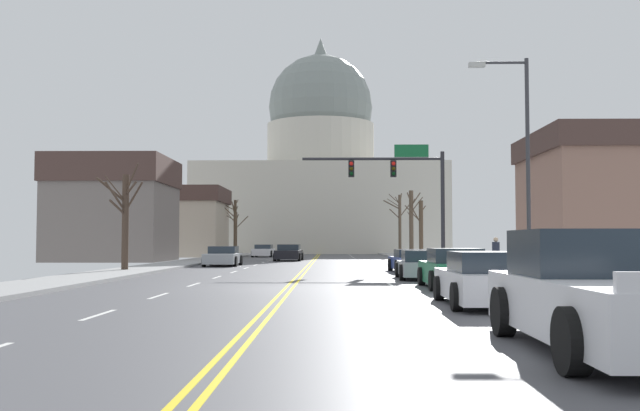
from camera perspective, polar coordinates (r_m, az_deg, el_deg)
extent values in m
cube|color=#4D4D53|center=(23.55, -2.52, -6.71)|extent=(14.00, 180.00, 0.06)
cube|color=yellow|center=(23.56, -2.81, -6.63)|extent=(0.10, 176.40, 0.00)
cube|color=yellow|center=(23.54, -2.23, -6.64)|extent=(0.10, 176.40, 0.00)
cube|color=silver|center=(10.11, 13.21, -11.60)|extent=(0.12, 2.20, 0.00)
cube|color=silver|center=(15.19, 8.97, -8.68)|extent=(0.12, 2.20, 0.00)
cube|color=silver|center=(20.33, 6.89, -7.21)|extent=(0.12, 2.20, 0.00)
cube|color=silver|center=(25.49, 5.66, -6.33)|extent=(0.12, 2.20, 0.00)
cube|color=silver|center=(30.67, 4.85, -5.75)|extent=(0.12, 2.20, 0.00)
cube|color=silver|center=(35.86, 4.27, -5.33)|extent=(0.12, 2.20, 0.00)
cube|color=silver|center=(41.04, 3.84, -5.02)|extent=(0.12, 2.20, 0.00)
cube|color=silver|center=(46.23, 3.51, -4.78)|extent=(0.12, 2.20, 0.00)
cube|color=silver|center=(51.43, 3.24, -4.59)|extent=(0.12, 2.20, 0.00)
cube|color=silver|center=(56.62, 3.02, -4.43)|extent=(0.12, 2.20, 0.00)
cube|color=silver|center=(61.82, 2.84, -4.30)|extent=(0.12, 2.20, 0.00)
cube|color=silver|center=(67.01, 2.69, -4.19)|extent=(0.12, 2.20, 0.00)
cube|color=silver|center=(72.21, 2.56, -4.09)|extent=(0.12, 2.20, 0.00)
cube|color=silver|center=(77.40, 2.44, -4.01)|extent=(0.12, 2.20, 0.00)
cube|color=silver|center=(82.60, 2.34, -3.94)|extent=(0.12, 2.20, 0.00)
cube|color=silver|center=(87.80, 2.26, -3.88)|extent=(0.12, 2.20, 0.00)
cube|color=silver|center=(15.81, -17.32, -8.36)|extent=(0.12, 2.20, 0.00)
cube|color=silver|center=(20.80, -12.81, -7.06)|extent=(0.12, 2.20, 0.00)
cube|color=silver|center=(25.87, -10.07, -6.25)|extent=(0.12, 2.20, 0.00)
cube|color=silver|center=(30.99, -8.24, -5.70)|extent=(0.12, 2.20, 0.00)
cube|color=silver|center=(36.12, -6.93, -5.30)|extent=(0.12, 2.20, 0.00)
cube|color=silver|center=(41.28, -5.95, -5.00)|extent=(0.12, 2.20, 0.00)
cube|color=silver|center=(46.44, -5.18, -4.77)|extent=(0.12, 2.20, 0.00)
cube|color=silver|center=(51.61, -4.57, -4.58)|extent=(0.12, 2.20, 0.00)
cube|color=silver|center=(56.79, -4.08, -4.42)|extent=(0.12, 2.20, 0.00)
cube|color=silver|center=(61.97, -3.66, -4.29)|extent=(0.12, 2.20, 0.00)
cube|color=silver|center=(67.16, -3.31, -4.18)|extent=(0.12, 2.20, 0.00)
cube|color=silver|center=(72.34, -3.01, -4.09)|extent=(0.12, 2.20, 0.00)
cube|color=silver|center=(77.53, -2.75, -4.01)|extent=(0.12, 2.20, 0.00)
cube|color=silver|center=(82.72, -2.52, -3.94)|extent=(0.12, 2.20, 0.00)
cube|color=silver|center=(87.91, -2.32, -3.87)|extent=(0.12, 2.20, 0.00)
cube|color=#969696|center=(24.56, 17.82, -6.19)|extent=(3.00, 180.00, 0.14)
cube|color=#969696|center=(25.50, -22.07, -5.99)|extent=(3.00, 180.00, 0.14)
cylinder|color=#28282D|center=(39.98, 9.81, -0.27)|extent=(0.22, 0.22, 6.39)
cylinder|color=#28282D|center=(39.78, 4.21, 3.75)|extent=(7.80, 0.16, 0.16)
cube|color=black|center=(39.81, 5.90, 2.94)|extent=(0.32, 0.28, 0.92)
sphere|color=red|center=(39.68, 5.92, 3.37)|extent=(0.22, 0.22, 0.22)
sphere|color=#332B05|center=(39.65, 5.92, 2.96)|extent=(0.22, 0.22, 0.22)
sphere|color=black|center=(39.62, 5.92, 2.56)|extent=(0.22, 0.22, 0.22)
cube|color=black|center=(39.67, 2.52, 2.95)|extent=(0.32, 0.28, 0.92)
sphere|color=red|center=(39.54, 2.53, 3.38)|extent=(0.22, 0.22, 0.22)
sphere|color=#332B05|center=(39.51, 2.53, 2.97)|extent=(0.22, 0.22, 0.22)
sphere|color=black|center=(39.49, 2.53, 2.57)|extent=(0.22, 0.22, 0.22)
cube|color=#146033|center=(40.04, 7.34, 4.37)|extent=(1.90, 0.06, 0.70)
cylinder|color=#333338|center=(25.59, 16.33, 2.79)|extent=(0.14, 0.14, 7.76)
cylinder|color=#333338|center=(26.00, 14.35, 11.02)|extent=(1.72, 0.09, 0.09)
cube|color=#B2B2AD|center=(25.80, 12.45, 10.95)|extent=(0.56, 0.24, 0.16)
cube|color=beige|center=(96.08, 0.05, -0.45)|extent=(31.60, 23.06, 11.21)
cylinder|color=beige|center=(96.83, 0.05, 4.69)|extent=(14.48, 14.48, 6.15)
sphere|color=gray|center=(97.72, 0.05, 7.91)|extent=(14.09, 14.09, 14.09)
cone|color=gray|center=(99.59, 0.04, 12.57)|extent=(1.80, 1.80, 2.40)
cube|color=navy|center=(36.05, 7.30, -4.59)|extent=(1.90, 4.52, 0.58)
cube|color=#232D38|center=(35.80, 7.35, -3.82)|extent=(1.60, 2.15, 0.39)
cylinder|color=black|center=(37.30, 5.66, -4.74)|extent=(0.24, 0.65, 0.64)
cylinder|color=black|center=(37.55, 8.29, -4.72)|extent=(0.24, 0.65, 0.64)
cylinder|color=black|center=(34.57, 6.21, -4.89)|extent=(0.24, 0.65, 0.64)
cylinder|color=black|center=(34.83, 9.05, -4.86)|extent=(0.24, 0.65, 0.64)
cube|color=#9EA3A8|center=(29.58, 8.25, -5.00)|extent=(1.99, 4.30, 0.55)
cube|color=#232D38|center=(29.33, 8.29, -4.03)|extent=(1.71, 2.11, 0.46)
cylinder|color=black|center=(30.82, 6.25, -5.14)|extent=(0.24, 0.65, 0.64)
cylinder|color=black|center=(31.00, 9.73, -5.10)|extent=(0.24, 0.65, 0.64)
cylinder|color=black|center=(28.19, 6.62, -5.35)|extent=(0.24, 0.65, 0.64)
cylinder|color=black|center=(28.39, 10.41, -5.31)|extent=(0.24, 0.65, 0.64)
cube|color=#1E7247|center=(23.96, 10.64, -5.33)|extent=(1.76, 4.62, 0.68)
cube|color=#232D38|center=(23.66, 10.74, -3.96)|extent=(1.54, 2.07, 0.47)
cylinder|color=black|center=(25.26, 8.13, -5.63)|extent=(0.22, 0.64, 0.64)
cylinder|color=black|center=(25.53, 12.05, -5.57)|extent=(0.22, 0.64, 0.64)
cylinder|color=black|center=(22.42, 9.05, -5.98)|extent=(0.22, 0.64, 0.64)
cylinder|color=black|center=(22.73, 13.44, -5.89)|extent=(0.22, 0.64, 0.64)
cube|color=silver|center=(17.70, 13.08, -6.22)|extent=(1.91, 4.71, 0.67)
cube|color=#232D38|center=(17.28, 13.32, -4.41)|extent=(1.65, 2.33, 0.48)
cylinder|color=black|center=(18.99, 9.50, -6.54)|extent=(0.23, 0.64, 0.64)
cylinder|color=black|center=(19.32, 14.93, -6.42)|extent=(0.23, 0.64, 0.64)
cylinder|color=black|center=(16.13, 10.88, -7.19)|extent=(0.23, 0.64, 0.64)
cylinder|color=black|center=(16.51, 17.23, -7.01)|extent=(0.23, 0.64, 0.64)
cube|color=silver|center=(10.76, 21.99, -7.61)|extent=(2.15, 5.79, 0.80)
cube|color=#1E2833|center=(11.48, 20.51, -3.57)|extent=(1.93, 1.99, 0.70)
cylinder|color=black|center=(12.14, 14.48, -8.22)|extent=(0.29, 0.80, 0.80)
cylinder|color=black|center=(12.76, 23.69, -7.80)|extent=(0.29, 0.80, 0.80)
cylinder|color=black|center=(8.82, 19.56, -10.20)|extent=(0.29, 0.80, 0.80)
cube|color=#9EA3A8|center=(44.98, -7.79, -4.22)|extent=(1.96, 4.63, 0.61)
cube|color=#232D38|center=(45.27, -7.73, -3.54)|extent=(1.70, 2.15, 0.45)
cylinder|color=black|center=(43.44, -6.81, -4.47)|extent=(0.23, 0.64, 0.64)
cylinder|color=black|center=(43.71, -9.28, -4.44)|extent=(0.23, 0.64, 0.64)
cylinder|color=black|center=(46.28, -6.39, -4.37)|extent=(0.23, 0.64, 0.64)
cylinder|color=black|center=(46.53, -8.71, -4.35)|extent=(0.23, 0.64, 0.64)
cube|color=black|center=(56.14, -2.52, -3.94)|extent=(2.05, 4.29, 0.67)
cube|color=#232D38|center=(56.37, -2.50, -3.37)|extent=(1.74, 2.01, 0.46)
cylinder|color=black|center=(54.76, -1.67, -4.15)|extent=(0.24, 0.65, 0.64)
cylinder|color=black|center=(54.95, -3.64, -4.15)|extent=(0.24, 0.65, 0.64)
cylinder|color=black|center=(57.37, -1.45, -4.10)|extent=(0.24, 0.65, 0.64)
cylinder|color=black|center=(57.55, -3.34, -4.09)|extent=(0.24, 0.65, 0.64)
cube|color=silver|center=(69.82, -4.55, -3.74)|extent=(1.91, 4.38, 0.64)
cube|color=#232D38|center=(70.05, -4.53, -3.30)|extent=(1.63, 2.09, 0.41)
cylinder|color=black|center=(68.38, -3.96, -3.89)|extent=(0.24, 0.65, 0.64)
cylinder|color=black|center=(68.61, -5.43, -3.88)|extent=(0.24, 0.65, 0.64)
cylinder|color=black|center=(71.04, -3.70, -3.85)|extent=(0.24, 0.65, 0.64)
cylinder|color=black|center=(71.26, -5.12, -3.85)|extent=(0.24, 0.65, 0.64)
cube|color=slate|center=(57.68, -16.22, -1.36)|extent=(8.45, 8.68, 5.90)
cube|color=#47332D|center=(57.92, -16.17, 2.61)|extent=(8.79, 9.02, 2.14)
cube|color=#B2A38E|center=(73.11, -12.80, -1.91)|extent=(12.85, 8.70, 5.37)
cube|color=#47332D|center=(73.24, -12.77, 0.78)|extent=(13.37, 9.05, 1.50)
cube|color=#8C6656|center=(43.45, 23.38, -0.50)|extent=(10.10, 9.04, 6.34)
cube|color=#47332D|center=(43.76, 23.28, 4.52)|extent=(10.51, 9.41, 1.32)
cylinder|color=brown|center=(72.91, 6.42, -1.55)|extent=(0.31, 0.31, 6.13)
cylinder|color=brown|center=(72.98, 6.82, -0.39)|extent=(1.12, 0.16, 1.39)
cylinder|color=brown|center=(73.04, 5.90, 0.22)|extent=(1.31, 0.28, 0.89)
cylinder|color=brown|center=(73.61, 6.48, 0.49)|extent=(0.43, 1.27, 1.35)
cylinder|color=brown|center=(72.86, 5.76, 0.06)|extent=(1.73, 0.21, 0.98)
cylinder|color=brown|center=(73.59, 6.24, 0.37)|extent=(0.41, 1.27, 0.93)
cylinder|color=brown|center=(73.18, 6.00, -0.67)|extent=(1.11, 0.70, 1.07)
cylinder|color=brown|center=(72.41, 5.98, 0.51)|extent=(1.26, 1.19, 0.98)
cylinder|color=#4C3D2D|center=(73.58, -6.81, -1.75)|extent=(0.28, 0.28, 5.64)
cylinder|color=#4C3D2D|center=(73.78, -7.36, -0.11)|extent=(1.50, 0.14, 0.79)
cylinder|color=#4C3D2D|center=(73.04, -6.71, -0.32)|extent=(0.47, 1.20, 0.64)
cylinder|color=#4C3D2D|center=(74.24, -6.69, 0.22)|extent=(0.22, 1.21, 0.77)
cylinder|color=#4C3D2D|center=(74.16, -6.78, -0.35)|extent=(0.17, 1.13, 1.70)
cylinder|color=#4C3D2D|center=(73.91, -7.14, -1.01)|extent=(1.01, 0.58, 0.58)
cylinder|color=#4C3D2D|center=(74.07, -6.94, -0.11)|extent=(0.59, 0.89, 1.20)
cylinder|color=#4C3D2D|center=(73.87, -6.67, -1.01)|extent=(0.38, 0.69, 0.90)
cylinder|color=#4C3D2D|center=(56.72, 8.10, -1.93)|extent=(0.34, 0.34, 4.62)
cylinder|color=#4C3D2D|center=(57.22, 8.04, -0.66)|extent=(0.09, 0.99, 1.01)
cylinder|color=#4C3D2D|center=(56.54, 7.46, -0.67)|extent=(1.36, 0.37, 1.38)
cylinder|color=#4C3D2D|center=(57.28, 8.27, -0.28)|extent=(0.58, 1.03, 0.62)
cylinder|color=#4C3D2D|center=(56.97, 7.68, -0.72)|extent=(0.86, 0.63, 1.56)
cylinder|color=#423328|center=(36.74, -15.33, -1.27)|extent=(0.34, 0.34, 4.74)
cylinder|color=#423328|center=(37.19, -16.10, 1.32)|extent=(1.26, 0.48, 1.38)
cylinder|color=#423328|center=(36.34, -16.06, 0.65)|extent=(0.79, 1.27, 1.47)
cylinder|color=#423328|center=(36.35, -15.90, -0.16)|extent=(0.60, 1.11, 0.77)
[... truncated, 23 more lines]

